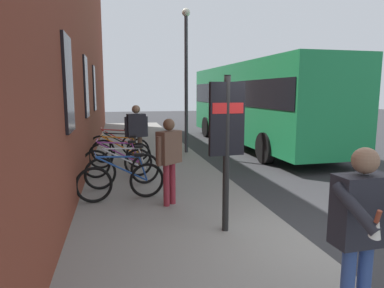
# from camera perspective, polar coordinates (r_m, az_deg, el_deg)

# --- Properties ---
(ground) EXTENTS (60.00, 60.00, 0.00)m
(ground) POSITION_cam_1_polar(r_m,az_deg,el_deg) (10.99, 7.62, -3.33)
(ground) COLOR #2D2D30
(sidewalk_pavement) EXTENTS (24.00, 3.50, 0.12)m
(sidewalk_pavement) POSITION_cam_1_polar(r_m,az_deg,el_deg) (12.34, -7.73, -1.73)
(sidewalk_pavement) COLOR gray
(sidewalk_pavement) RESTS_ON ground
(station_facade) EXTENTS (22.00, 0.65, 9.37)m
(station_facade) POSITION_cam_1_polar(r_m,az_deg,el_deg) (13.35, -17.82, 18.67)
(station_facade) COLOR brown
(station_facade) RESTS_ON ground
(bicycle_under_window) EXTENTS (0.48, 1.76, 0.97)m
(bicycle_under_window) POSITION_cam_1_polar(r_m,az_deg,el_deg) (7.03, -11.64, -6.05)
(bicycle_under_window) COLOR black
(bicycle_under_window) RESTS_ON sidewalk_pavement
(bicycle_nearest_sign) EXTENTS (0.62, 1.72, 0.97)m
(bicycle_nearest_sign) POSITION_cam_1_polar(r_m,az_deg,el_deg) (8.01, -11.27, -4.22)
(bicycle_nearest_sign) COLOR black
(bicycle_nearest_sign) RESTS_ON sidewalk_pavement
(bicycle_leaning_wall) EXTENTS (0.48, 1.77, 0.97)m
(bicycle_leaning_wall) POSITION_cam_1_polar(r_m,az_deg,el_deg) (8.90, -12.25, -2.96)
(bicycle_leaning_wall) COLOR black
(bicycle_leaning_wall) RESTS_ON sidewalk_pavement
(bicycle_beside_lamp) EXTENTS (0.48, 1.77, 0.97)m
(bicycle_beside_lamp) POSITION_cam_1_polar(r_m,az_deg,el_deg) (9.94, -11.87, -1.73)
(bicycle_beside_lamp) COLOR black
(bicycle_beside_lamp) RESTS_ON sidewalk_pavement
(bicycle_by_door) EXTENTS (0.48, 1.77, 0.97)m
(bicycle_by_door) POSITION_cam_1_polar(r_m,az_deg,el_deg) (10.78, -11.72, -0.92)
(bicycle_by_door) COLOR black
(bicycle_by_door) RESTS_ON sidewalk_pavement
(bicycle_far_end) EXTENTS (0.48, 1.77, 0.97)m
(bicycle_far_end) POSITION_cam_1_polar(r_m,az_deg,el_deg) (11.82, -12.43, -0.10)
(bicycle_far_end) COLOR black
(bicycle_far_end) RESTS_ON sidewalk_pavement
(transit_info_sign) EXTENTS (0.13, 0.55, 2.40)m
(transit_info_sign) POSITION_cam_1_polar(r_m,az_deg,el_deg) (5.18, 5.78, 2.47)
(transit_info_sign) COLOR black
(transit_info_sign) RESTS_ON sidewalk_pavement
(city_bus) EXTENTS (10.56, 2.83, 3.35)m
(city_bus) POSITION_cam_1_polar(r_m,az_deg,el_deg) (14.57, 10.78, 7.15)
(city_bus) COLOR #1E8C4C
(city_bus) RESTS_ON ground
(pedestrian_near_bus) EXTENTS (0.48, 0.52, 1.66)m
(pedestrian_near_bus) POSITION_cam_1_polar(r_m,az_deg,el_deg) (6.48, -3.82, -1.48)
(pedestrian_near_bus) COLOR maroon
(pedestrian_near_bus) RESTS_ON sidewalk_pavement
(pedestrian_by_facade) EXTENTS (0.34, 0.66, 1.78)m
(pedestrian_by_facade) POSITION_cam_1_polar(r_m,az_deg,el_deg) (9.94, -9.22, 2.41)
(pedestrian_by_facade) COLOR brown
(pedestrian_by_facade) RESTS_ON sidewalk_pavement
(tourist_with_hotdogs) EXTENTS (0.58, 0.65, 1.69)m
(tourist_with_hotdogs) POSITION_cam_1_polar(r_m,az_deg,el_deg) (3.37, 26.47, -11.50)
(tourist_with_hotdogs) COLOR #334C8C
(tourist_with_hotdogs) RESTS_ON sidewalk_pavement
(street_lamp) EXTENTS (0.28, 0.28, 4.95)m
(street_lamp) POSITION_cam_1_polar(r_m,az_deg,el_deg) (12.18, -0.98, 12.45)
(street_lamp) COLOR #333338
(street_lamp) RESTS_ON sidewalk_pavement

